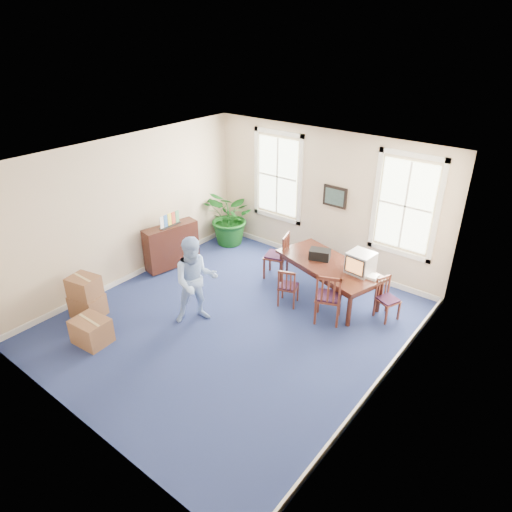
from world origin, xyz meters
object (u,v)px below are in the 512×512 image
Objects in this scene: potted_plant at (231,218)px; cardboard_boxes at (98,297)px; crt_tv at (361,263)px; chair_near_left at (288,286)px; man at (195,281)px; conference_table at (328,279)px; credenza at (172,247)px.

cardboard_boxes is (0.14, -4.13, -0.29)m from potted_plant.
crt_tv reaches higher than chair_near_left.
potted_plant is at bearing -47.07° from chair_near_left.
crt_tv is at bearing -163.69° from chair_near_left.
man is at bearing 35.61° from chair_near_left.
potted_plant is (-2.79, 1.44, 0.32)m from chair_near_left.
potted_plant reaches higher than conference_table.
conference_table is 3.34m from potted_plant.
cardboard_boxes is (0.43, -2.33, -0.05)m from credenza.
cardboard_boxes is at bearing -68.39° from credenza.
crt_tv is 1.52m from chair_near_left.
crt_tv reaches higher than conference_table.
credenza is 2.37m from cardboard_boxes.
man is 2.37m from credenza.
potted_plant is (-3.26, 0.67, 0.36)m from conference_table.
chair_near_left is 3.78m from cardboard_boxes.
crt_tv is 5.20m from cardboard_boxes.
credenza is (-2.01, 1.19, -0.37)m from man.
potted_plant is (0.30, 1.81, 0.24)m from credenza.
man is at bearing -127.67° from crt_tv.
chair_near_left is (-1.14, -0.83, -0.57)m from crt_tv.
credenza is at bearing -159.02° from crt_tv.
credenza reaches higher than conference_table.
credenza is at bearing -13.01° from chair_near_left.
chair_near_left is (-0.47, -0.78, 0.04)m from conference_table.
potted_plant is 0.93× the size of cardboard_boxes.
potted_plant is at bearing 91.88° from cardboard_boxes.
man is (-2.22, -2.39, -0.11)m from crt_tv.
potted_plant reaches higher than crt_tv.
conference_table is at bearing 4.32° from man.
potted_plant reaches higher than chair_near_left.
crt_tv is at bearing -8.88° from potted_plant.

